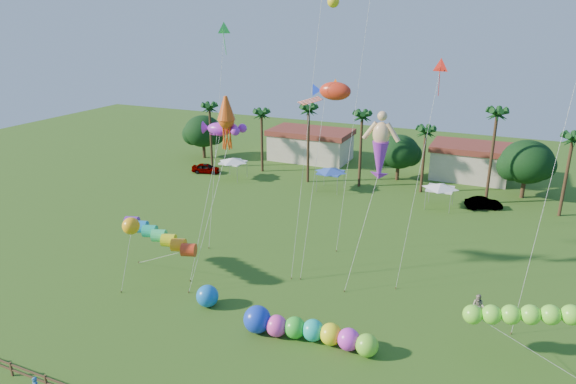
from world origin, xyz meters
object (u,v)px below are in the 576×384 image
at_px(car_a, 206,168).
at_px(blue_ball, 207,296).
at_px(car_b, 484,203).
at_px(caterpillar_inflatable, 304,330).
at_px(spectator_b, 478,306).

distance_m(car_a, blue_ball, 36.59).
xyz_separation_m(car_b, blue_ball, (-18.07, -31.67, 0.19)).
xyz_separation_m(caterpillar_inflatable, blue_ball, (-8.64, 1.08, 0.04)).
xyz_separation_m(car_a, car_b, (37.93, 0.94, -0.02)).
bearing_deg(blue_ball, car_b, 60.30).
relative_size(spectator_b, caterpillar_inflatable, 0.19).
xyz_separation_m(car_a, blue_ball, (19.87, -30.73, 0.17)).
height_order(car_a, spectator_b, spectator_b).
distance_m(car_b, caterpillar_inflatable, 34.08).
distance_m(car_a, caterpillar_inflatable, 42.72).
relative_size(car_b, caterpillar_inflatable, 0.42).
bearing_deg(caterpillar_inflatable, car_b, 69.21).
xyz_separation_m(car_a, caterpillar_inflatable, (28.51, -31.81, 0.13)).
bearing_deg(car_a, caterpillar_inflatable, -151.50).
relative_size(car_b, spectator_b, 2.19).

